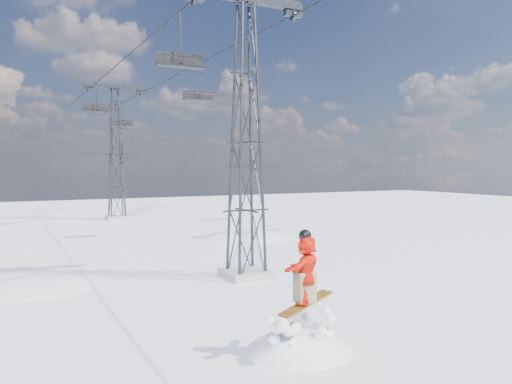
# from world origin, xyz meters

# --- Properties ---
(ground) EXTENTS (120.00, 120.00, 0.00)m
(ground) POSITION_xyz_m (0.00, 0.00, 0.00)
(ground) COLOR white
(ground) RESTS_ON ground
(lift_tower_near) EXTENTS (5.20, 1.80, 11.43)m
(lift_tower_near) POSITION_xyz_m (0.80, 8.00, 5.47)
(lift_tower_near) COLOR #999999
(lift_tower_near) RESTS_ON ground
(lift_tower_far) EXTENTS (5.20, 1.80, 11.43)m
(lift_tower_far) POSITION_xyz_m (0.80, 33.00, 5.47)
(lift_tower_far) COLOR #999999
(lift_tower_far) RESTS_ON ground
(haul_cables) EXTENTS (4.46, 51.00, 0.06)m
(haul_cables) POSITION_xyz_m (0.80, 19.50, 10.85)
(haul_cables) COLOR black
(haul_cables) RESTS_ON ground
(lift_chair_near) EXTENTS (2.02, 0.58, 2.51)m
(lift_chair_near) POSITION_xyz_m (-1.40, 9.65, 8.84)
(lift_chair_near) COLOR black
(lift_chair_near) RESTS_ON ground
(lift_chair_mid) EXTENTS (2.04, 0.59, 2.52)m
(lift_chair_mid) POSITION_xyz_m (3.00, 18.97, 8.83)
(lift_chair_mid) COLOR black
(lift_chair_mid) RESTS_ON ground
(lift_chair_far) EXTENTS (1.99, 0.57, 2.47)m
(lift_chair_far) POSITION_xyz_m (-1.40, 29.15, 8.88)
(lift_chair_far) COLOR black
(lift_chair_far) RESTS_ON ground
(lift_chair_extra) EXTENTS (2.07, 0.60, 2.57)m
(lift_chair_extra) POSITION_xyz_m (3.00, 40.17, 8.79)
(lift_chair_extra) COLOR black
(lift_chair_extra) RESTS_ON ground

